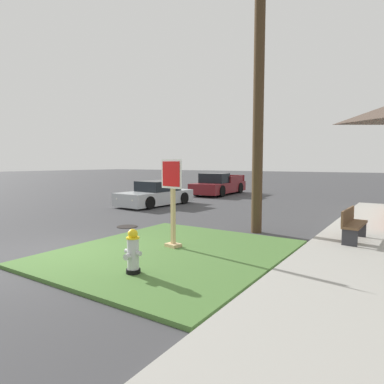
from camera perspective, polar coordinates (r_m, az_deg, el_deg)
name	(u,v)px	position (r m, az deg, el deg)	size (l,w,h in m)	color
ground_plane	(64,255)	(8.58, -21.09, -10.02)	(160.00, 160.00, 0.00)	#3D3D3F
grass_corner_patch	(172,252)	(8.07, -3.47, -10.34)	(4.86, 5.67, 0.08)	#477033
sidewalk_strip	(363,237)	(10.80, 27.32, -6.85)	(2.20, 17.26, 0.12)	#9E9B93
fire_hydrant	(133,252)	(6.49, -10.13, -10.20)	(0.38, 0.34, 0.85)	black
stop_sign	(173,205)	(8.24, -3.37, -2.22)	(0.71, 0.34, 2.19)	tan
manhole_cover	(127,227)	(11.59, -11.09, -5.86)	(0.70, 0.70, 0.02)	black
parked_sedan_silver	(156,195)	(17.24, -6.25, -0.46)	(2.09, 4.32, 1.25)	#ADB2B7
pickup_truck_maroon	(218,186)	(23.01, 4.55, 1.10)	(2.32, 5.29, 1.48)	maroon
street_bench	(352,223)	(9.78, 25.87, -4.85)	(0.47, 1.48, 0.85)	brown
utility_pole	(259,59)	(10.92, 11.48, 21.54)	(1.83, 0.33, 10.24)	#42301E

